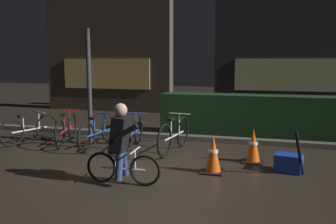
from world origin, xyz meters
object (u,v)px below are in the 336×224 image
street_post (89,88)px  parked_bike_right_mid (174,135)px  parked_bike_leftmost (30,129)px  closed_umbrella (299,153)px  traffic_cone_near (213,155)px  parked_bike_center_right (133,133)px  blue_crate (288,163)px  parked_bike_left_mid (66,129)px  parked_bike_center_left (99,132)px  cyclist (122,144)px  traffic_cone_far (253,146)px

street_post → parked_bike_right_mid: 2.19m
parked_bike_leftmost → closed_umbrella: (5.75, -0.93, 0.08)m
traffic_cone_near → closed_umbrella: (1.37, 0.15, 0.09)m
parked_bike_center_right → closed_umbrella: closed_umbrella is taller
traffic_cone_near → blue_crate: size_ratio=1.47×
parked_bike_left_mid → closed_umbrella: size_ratio=1.85×
parked_bike_center_left → cyclist: 2.48m
parked_bike_leftmost → parked_bike_left_mid: parked_bike_left_mid is taller
parked_bike_leftmost → blue_crate: (5.61, -0.68, -0.17)m
parked_bike_center_right → traffic_cone_near: size_ratio=2.49×
parked_bike_center_left → closed_umbrella: 4.16m
parked_bike_center_left → traffic_cone_near: bearing=-107.6°
blue_crate → closed_umbrella: size_ratio=0.52×
parked_bike_leftmost → closed_umbrella: bearing=-79.6°
street_post → cyclist: 2.84m
parked_bike_left_mid → parked_bike_center_right: (1.62, -0.04, -0.00)m
cyclist → parked_bike_leftmost: bearing=145.4°
parked_bike_center_left → closed_umbrella: (4.04, -0.98, 0.07)m
street_post → cyclist: size_ratio=2.06×
street_post → parked_bike_left_mid: 1.10m
parked_bike_left_mid → traffic_cone_far: bearing=-110.7°
parked_bike_center_left → parked_bike_center_right: 0.77m
parked_bike_right_mid → cyclist: size_ratio=1.34×
parked_bike_leftmost → traffic_cone_far: parked_bike_leftmost is taller
traffic_cone_near → blue_crate: 1.30m
closed_umbrella → street_post: bearing=-75.2°
street_post → blue_crate: street_post is taller
street_post → traffic_cone_near: (2.95, -1.30, -0.97)m
parked_bike_leftmost → traffic_cone_near: bearing=-84.3°
parked_bike_left_mid → cyclist: size_ratio=1.26×
traffic_cone_near → blue_crate: traffic_cone_near is taller
parked_bike_center_right → traffic_cone_near: (1.90, -1.18, -0.03)m
traffic_cone_near → closed_umbrella: size_ratio=0.76×
parked_bike_left_mid → parked_bike_center_right: bearing=-106.6°
parked_bike_left_mid → traffic_cone_far: size_ratio=2.50×
traffic_cone_far → blue_crate: (0.60, -0.42, -0.15)m
traffic_cone_near → traffic_cone_far: size_ratio=1.03×
parked_bike_right_mid → traffic_cone_far: parked_bike_right_mid is taller
street_post → parked_bike_leftmost: size_ratio=1.78×
parked_bike_left_mid → blue_crate: 4.83m
parked_bike_center_right → closed_umbrella: size_ratio=1.90×
cyclist → parked_bike_left_mid: bearing=134.5°
blue_crate → cyclist: bearing=-152.6°
cyclist → closed_umbrella: 2.85m
parked_bike_center_right → parked_bike_right_mid: 0.93m
blue_crate → cyclist: (-2.50, -1.30, 0.48)m
traffic_cone_far → blue_crate: traffic_cone_far is taller
parked_bike_center_right → traffic_cone_near: bearing=-127.0°
parked_bike_center_left → parked_bike_center_right: parked_bike_center_right is taller
parked_bike_left_mid → traffic_cone_near: bearing=-124.3°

